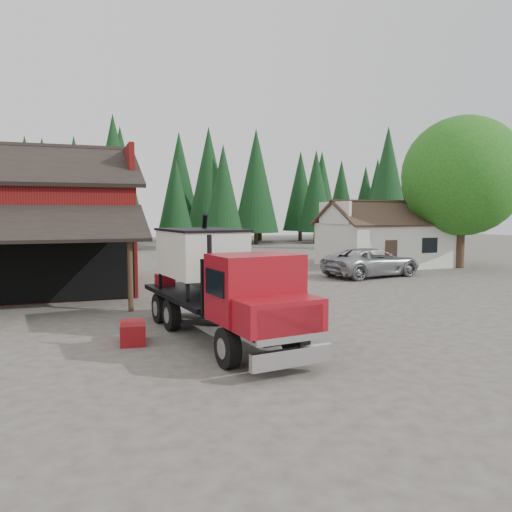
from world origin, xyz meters
name	(u,v)px	position (x,y,z in m)	size (l,w,h in m)	color
ground	(287,312)	(0.00, 0.00, 0.00)	(120.00, 120.00, 0.00)	#4B453B
red_barn	(1,235)	(-11.00, 9.90, 2.69)	(12.80, 13.63, 7.18)	maroon
farmhouse	(384,242)	(13.00, 13.00, 1.67)	(8.60, 6.42, 4.65)	silver
deciduous_tree	(463,181)	(17.01, 9.97, 5.91)	(8.00, 8.00, 10.20)	#382619
conifer_backdrop	(146,245)	(0.00, 42.00, 0.00)	(76.00, 16.00, 16.00)	black
near_pine_b	(223,191)	(6.00, 30.00, 5.89)	(3.96, 3.96, 10.40)	#382619
near_pine_c	(387,181)	(22.00, 26.00, 6.89)	(4.84, 4.84, 12.40)	#382619
near_pine_d	(114,175)	(-4.00, 34.00, 7.39)	(5.28, 5.28, 13.40)	#382619
feed_truck	(219,280)	(-3.50, -2.97, 1.76)	(3.33, 8.56, 3.76)	black
silver_car	(372,262)	(8.87, 8.09, 0.84)	(2.79, 6.06, 1.68)	#A4A6AB
equip_box	(133,333)	(-6.00, -2.69, 0.30)	(0.70, 1.10, 0.60)	maroon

